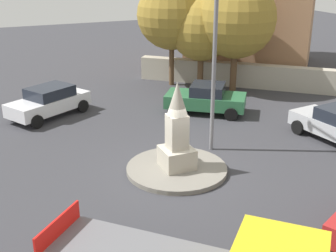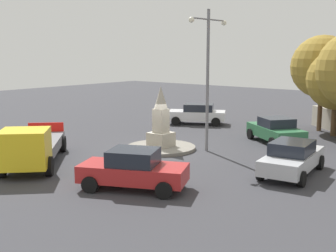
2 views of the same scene
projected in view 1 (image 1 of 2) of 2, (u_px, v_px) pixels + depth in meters
ground_plane at (177, 171)px, 16.62m from camera, size 80.00×80.00×0.00m
traffic_island at (177, 169)px, 16.59m from camera, size 3.75×3.75×0.17m
monument at (177, 134)px, 16.09m from camera, size 1.14×1.14×3.26m
streetlamp at (215, 42)px, 16.89m from camera, size 3.23×0.28×7.38m
car_white_approaching at (49, 101)px, 22.04m from camera, size 3.52×4.40×1.50m
car_green_near_island at (206, 98)px, 22.54m from camera, size 3.79×4.27×1.50m
stone_boundary_wall at (237, 75)px, 27.23m from camera, size 8.71×9.66×1.42m
tree_near_wall at (172, 15)px, 26.23m from camera, size 4.13×4.13×6.33m
tree_mid_cluster at (201, 29)px, 25.96m from camera, size 3.73×3.73×5.39m
tree_far_corner at (236, 18)px, 25.12m from camera, size 4.52×4.52×6.47m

